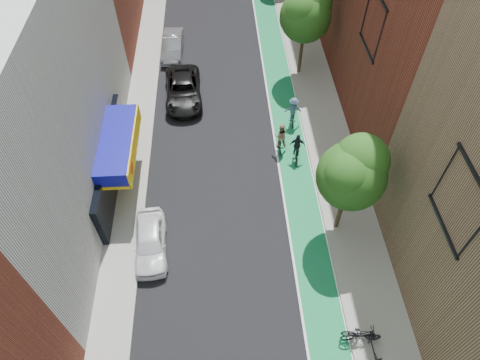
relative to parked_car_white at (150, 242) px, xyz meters
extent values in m
cube|color=#15773D|center=(8.41, 16.78, -0.69)|extent=(2.00, 68.00, 0.01)
cube|color=gray|center=(-1.59, 16.78, -0.62)|extent=(2.00, 68.00, 0.15)
cube|color=gray|center=(10.91, 16.78, -0.62)|extent=(3.00, 68.00, 0.15)
cube|color=silver|center=(-6.59, 4.78, 5.31)|extent=(8.00, 20.00, 12.00)
cylinder|color=#332619|center=(10.01, 0.78, 0.96)|extent=(0.24, 0.24, 3.30)
sphere|color=#214813|center=(10.01, 0.78, 3.69)|extent=(3.36, 3.36, 3.36)
sphere|color=#214813|center=(10.41, 1.08, 4.41)|extent=(2.64, 2.64, 2.64)
sphere|color=#214813|center=(9.71, 0.48, 4.17)|extent=(2.40, 2.40, 2.40)
cylinder|color=#332619|center=(10.01, 14.78, 1.04)|extent=(0.24, 0.24, 3.47)
sphere|color=#214813|center=(10.01, 14.78, 3.90)|extent=(3.53, 3.53, 3.53)
sphere|color=#214813|center=(10.41, 15.08, 4.66)|extent=(2.77, 2.77, 2.77)
sphere|color=#214813|center=(9.71, 14.48, 4.41)|extent=(2.52, 2.52, 2.52)
imported|color=white|center=(0.00, 0.00, 0.00)|extent=(1.97, 4.20, 1.39)
imported|color=black|center=(1.41, 12.28, 0.05)|extent=(2.75, 5.48, 1.49)
imported|color=gray|center=(0.42, 17.91, 0.01)|extent=(1.62, 4.34, 1.42)
imported|color=black|center=(7.61, 6.77, -0.22)|extent=(0.54, 1.62, 0.96)
imported|color=#A47D5F|center=(7.61, 6.87, 0.53)|extent=(0.88, 0.71, 1.74)
imported|color=black|center=(8.55, 5.98, -0.29)|extent=(0.76, 1.59, 0.80)
imported|color=black|center=(8.55, 6.08, 0.46)|extent=(0.99, 0.53, 1.60)
imported|color=black|center=(8.75, 9.23, -0.24)|extent=(0.49, 1.51, 0.90)
imported|color=#445C7A|center=(8.75, 9.33, 0.50)|extent=(1.12, 0.67, 1.69)
imported|color=black|center=(9.81, -5.46, -0.06)|extent=(1.87, 0.71, 0.97)
imported|color=black|center=(9.81, -5.37, -0.03)|extent=(1.79, 0.79, 1.04)
camera|label=1|loc=(3.98, -11.92, 19.17)|focal=32.00mm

